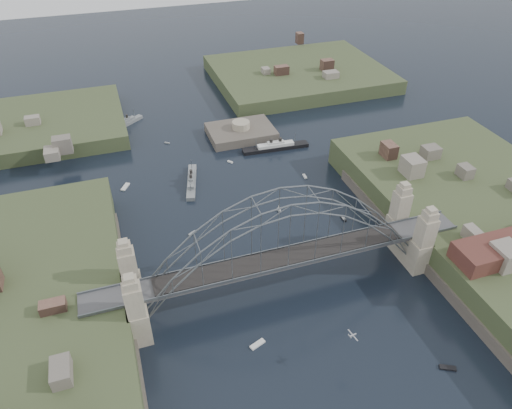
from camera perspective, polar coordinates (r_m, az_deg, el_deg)
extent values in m
plane|color=black|center=(107.81, 3.08, -9.71)|extent=(500.00, 500.00, 0.00)
cube|color=#4C4C4F|center=(102.20, 3.22, -6.60)|extent=(84.00, 6.00, 0.70)
cube|color=slate|center=(99.82, 3.86, -7.48)|extent=(84.00, 0.25, 0.50)
cube|color=slate|center=(103.88, 2.64, -5.31)|extent=(84.00, 0.25, 0.50)
cube|color=black|center=(101.83, 3.23, -6.38)|extent=(55.20, 5.20, 0.35)
cube|color=tan|center=(93.94, -14.24, -12.18)|extent=(3.40, 3.40, 17.70)
cube|color=tan|center=(101.01, -14.92, -8.07)|extent=(3.40, 3.40, 17.70)
cube|color=tan|center=(111.74, 19.48, -4.08)|extent=(3.40, 3.40, 17.70)
cube|color=tan|center=(117.74, 16.79, -1.13)|extent=(3.40, 3.40, 17.70)
cube|color=tan|center=(100.90, -14.17, -11.96)|extent=(4.08, 13.80, 8.00)
cube|color=tan|center=(117.64, 17.66, -4.40)|extent=(4.08, 13.80, 8.00)
cube|color=#4F463D|center=(103.28, -16.16, -13.48)|extent=(6.00, 70.00, 4.00)
cube|color=#3B4727|center=(134.35, 26.89, -2.41)|extent=(50.00, 90.00, 12.00)
cube|color=#4F463D|center=(121.62, 18.97, -5.04)|extent=(6.00, 70.00, 4.00)
cube|color=#3B4727|center=(183.00, -24.99, 7.98)|extent=(60.00, 45.00, 9.00)
cube|color=#3B4727|center=(210.16, 5.15, 14.84)|extent=(70.00, 55.00, 9.50)
cube|color=#4F463D|center=(164.58, -1.80, 8.08)|extent=(22.00, 16.00, 7.00)
cylinder|color=tan|center=(162.40, -1.83, 9.54)|extent=(6.00, 6.00, 2.40)
cube|color=#592D26|center=(113.71, 27.25, -4.92)|extent=(20.00, 8.00, 4.00)
cube|color=gray|center=(140.19, -7.74, 2.63)|extent=(6.62, 17.84, 1.58)
cube|color=gray|center=(139.54, -7.78, 3.03)|extent=(4.10, 9.93, 1.19)
cube|color=gray|center=(139.06, -7.81, 3.34)|extent=(2.35, 4.63, 0.79)
cylinder|color=black|center=(137.64, -7.85, 3.30)|extent=(0.85, 0.85, 1.58)
cylinder|color=black|center=(139.73, -7.81, 3.86)|extent=(0.85, 0.85, 1.58)
cylinder|color=slate|center=(134.34, -7.90, 2.28)|extent=(0.16, 0.16, 3.95)
cylinder|color=slate|center=(143.30, -7.75, 4.67)|extent=(0.16, 0.16, 3.95)
cube|color=gray|center=(177.41, -15.36, 9.28)|extent=(12.84, 10.65, 1.47)
cube|color=gray|center=(176.94, -15.41, 9.60)|extent=(7.31, 6.18, 1.10)
cube|color=gray|center=(176.58, -15.46, 9.84)|extent=(3.58, 3.14, 0.74)
cylinder|color=black|center=(175.72, -15.73, 9.89)|extent=(0.73, 0.73, 1.47)
cylinder|color=black|center=(176.90, -15.25, 10.16)|extent=(0.73, 0.73, 1.47)
cylinder|color=slate|center=(173.88, -16.53, 9.38)|extent=(0.15, 0.15, 3.68)
cylinder|color=slate|center=(178.97, -14.46, 10.54)|extent=(0.15, 0.15, 3.68)
cube|color=black|center=(156.20, 2.36, 6.77)|extent=(22.09, 4.19, 1.60)
cube|color=white|center=(155.61, 2.37, 7.15)|extent=(12.18, 2.90, 1.20)
cube|color=white|center=(155.17, 2.38, 7.44)|extent=(5.57, 1.95, 0.80)
cylinder|color=black|center=(154.43, 1.84, 7.60)|extent=(1.08, 1.08, 1.60)
cylinder|color=black|center=(155.26, 2.93, 7.74)|extent=(1.08, 1.08, 1.60)
cylinder|color=slate|center=(153.28, 0.01, 7.30)|extent=(0.16, 0.16, 3.99)
cylinder|color=slate|center=(156.85, 4.70, 7.89)|extent=(0.16, 0.16, 3.99)
cube|color=#A8ABB0|center=(90.33, 11.57, -15.16)|extent=(1.47, 0.47, 0.25)
cube|color=#A8ABB0|center=(90.29, 11.57, -15.14)|extent=(0.66, 2.89, 0.05)
cube|color=#A8ABB0|center=(89.90, 11.20, -15.29)|extent=(0.27, 0.91, 0.32)
cube|color=white|center=(121.85, -7.66, -3.45)|extent=(2.35, 1.74, 0.45)
cube|color=white|center=(128.56, 2.76, -0.68)|extent=(0.82, 1.95, 0.45)
cylinder|color=slate|center=(127.93, 2.78, -0.31)|extent=(0.08, 0.08, 2.20)
cone|color=silver|center=(127.93, 2.78, -0.31)|extent=(1.13, 1.34, 1.92)
cube|color=white|center=(97.19, 0.17, -16.46)|extent=(3.42, 2.15, 0.45)
cube|color=white|center=(142.87, 5.88, 3.38)|extent=(0.89, 2.38, 0.45)
cube|color=white|center=(142.61, -15.45, 2.05)|extent=(3.00, 3.95, 0.45)
cube|color=white|center=(149.37, -3.14, 5.13)|extent=(1.66, 1.79, 0.45)
cube|color=white|center=(100.74, 22.04, -17.74)|extent=(3.18, 2.30, 0.45)
cube|color=white|center=(162.36, -10.64, 7.27)|extent=(1.78, 1.56, 0.45)
cube|color=white|center=(127.44, 10.47, -1.73)|extent=(0.81, 2.21, 0.45)
cube|color=white|center=(127.20, 10.49, -1.59)|extent=(0.67, 1.33, 0.40)
cylinder|color=black|center=(126.93, 10.51, -1.43)|extent=(0.16, 0.16, 0.70)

